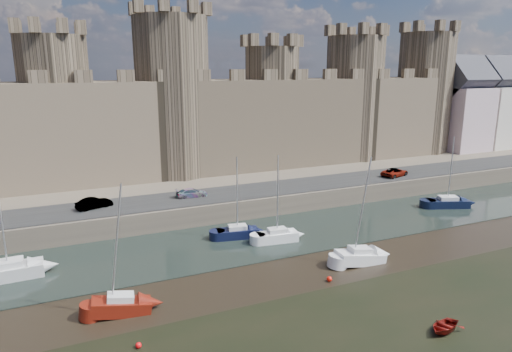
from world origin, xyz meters
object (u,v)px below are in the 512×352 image
(car_3, at_px, (395,172))
(sailboat_2, at_px, (277,235))
(car_1, at_px, (94,203))
(sailboat_5, at_px, (360,256))
(sailboat_1, at_px, (238,232))
(sailboat_3, at_px, (448,202))
(car_2, at_px, (192,193))
(sailboat_4, at_px, (121,305))
(sailboat_0, at_px, (8,271))

(car_3, relative_size, sailboat_2, 0.49)
(car_1, distance_m, sailboat_5, 30.35)
(car_1, bearing_deg, sailboat_1, -141.54)
(sailboat_1, distance_m, sailboat_3, 29.99)
(car_2, bearing_deg, car_3, -90.88)
(car_1, bearing_deg, sailboat_4, 162.30)
(sailboat_5, bearing_deg, sailboat_3, 28.37)
(car_2, bearing_deg, sailboat_0, 119.56)
(sailboat_2, bearing_deg, sailboat_3, 11.25)
(sailboat_2, height_order, sailboat_4, sailboat_4)
(car_3, xyz_separation_m, sailboat_3, (1.69, -8.80, -2.40))
(sailboat_0, height_order, sailboat_2, sailboat_0)
(sailboat_2, bearing_deg, car_3, 30.51)
(sailboat_0, bearing_deg, sailboat_2, -5.93)
(sailboat_4, height_order, sailboat_5, sailboat_5)
(car_3, bearing_deg, sailboat_3, 173.97)
(sailboat_3, height_order, sailboat_4, sailboat_4)
(car_1, xyz_separation_m, car_2, (11.62, 0.07, -0.10))
(car_1, xyz_separation_m, sailboat_2, (17.63, -12.09, -2.39))
(sailboat_2, relative_size, sailboat_5, 0.91)
(sailboat_5, bearing_deg, car_3, 46.91)
(sailboat_4, bearing_deg, sailboat_1, 45.05)
(sailboat_2, xyz_separation_m, sailboat_4, (-17.49, -8.35, -0.02))
(car_2, relative_size, sailboat_4, 0.38)
(sailboat_1, bearing_deg, sailboat_0, -166.12)
(car_1, distance_m, car_2, 11.62)
(car_1, height_order, sailboat_1, sailboat_1)
(sailboat_4, bearing_deg, sailboat_3, 19.62)
(sailboat_1, xyz_separation_m, sailboat_4, (-13.97, -11.12, 0.02))
(sailboat_0, bearing_deg, car_3, 7.89)
(car_3, bearing_deg, sailboat_2, 96.41)
(sailboat_0, bearing_deg, sailboat_5, -19.83)
(sailboat_3, bearing_deg, sailboat_5, -134.63)
(car_2, bearing_deg, sailboat_2, -151.81)
(sailboat_3, distance_m, sailboat_5, 23.76)
(car_2, relative_size, sailboat_0, 0.36)
(sailboat_1, bearing_deg, sailboat_4, -130.28)
(car_3, height_order, sailboat_1, sailboat_1)
(car_3, bearing_deg, sailboat_1, 88.71)
(sailboat_0, height_order, sailboat_4, sailboat_0)
(sailboat_1, bearing_deg, car_2, 116.05)
(car_3, relative_size, sailboat_5, 0.45)
(car_1, relative_size, sailboat_0, 0.37)
(sailboat_3, bearing_deg, sailboat_0, -159.31)
(car_1, bearing_deg, car_3, -110.00)
(car_1, xyz_separation_m, sailboat_3, (44.08, -10.21, -2.42))
(sailboat_5, bearing_deg, car_2, 121.81)
(sailboat_5, bearing_deg, sailboat_1, 131.24)
(sailboat_0, bearing_deg, sailboat_3, -1.96)
(sailboat_2, relative_size, sailboat_4, 0.92)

